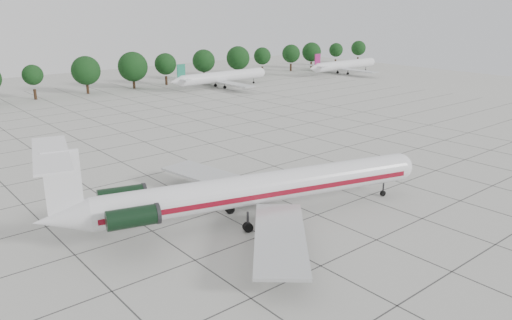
# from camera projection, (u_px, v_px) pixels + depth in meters

# --- Properties ---
(ground) EXTENTS (260.00, 260.00, 0.00)m
(ground) POSITION_uv_depth(u_px,v_px,m) (269.00, 195.00, 60.82)
(ground) COLOR #B4B4AD
(ground) RESTS_ON ground
(apron_joints) EXTENTS (170.00, 170.00, 0.02)m
(apron_joints) POSITION_uv_depth(u_px,v_px,m) (201.00, 166.00, 71.81)
(apron_joints) COLOR #383838
(apron_joints) RESTS_ON ground
(main_airliner) EXTENTS (41.57, 31.94, 9.91)m
(main_airliner) POSITION_uv_depth(u_px,v_px,m) (244.00, 190.00, 52.35)
(main_airliner) COLOR silver
(main_airliner) RESTS_ON ground
(ground_crew) EXTENTS (0.71, 0.51, 1.82)m
(ground_crew) POSITION_uv_depth(u_px,v_px,m) (381.00, 167.00, 68.30)
(ground_crew) COLOR gold
(ground_crew) RESTS_ON ground
(bg_airliner_d) EXTENTS (28.24, 27.20, 7.40)m
(bg_airliner_d) POSITION_uv_depth(u_px,v_px,m) (222.00, 77.00, 139.31)
(bg_airliner_d) COLOR silver
(bg_airliner_d) RESTS_ON ground
(bg_airliner_e) EXTENTS (28.24, 27.20, 7.40)m
(bg_airliner_e) POSITION_uv_depth(u_px,v_px,m) (345.00, 65.00, 166.89)
(bg_airliner_e) COLOR silver
(bg_airliner_e) RESTS_ON ground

